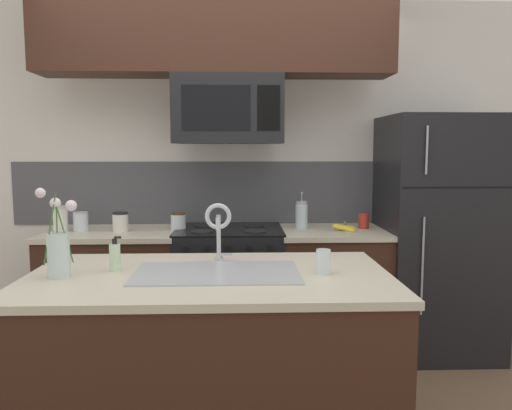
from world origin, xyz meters
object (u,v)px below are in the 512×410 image
at_px(storage_jar_short, 120,222).
at_px(banana_bunch, 345,228).
at_px(microwave, 228,110).
at_px(dish_soap_bottle, 115,257).
at_px(refrigerator, 436,235).
at_px(sink_faucet, 218,224).
at_px(french_press, 302,215).
at_px(storage_jar_squat, 178,221).
at_px(storage_jar_medium, 81,222).
at_px(coffee_tin, 364,221).
at_px(stove_range, 229,291).
at_px(storage_jar_tall, 61,219).
at_px(flower_vase, 59,252).
at_px(drinking_glass, 323,262).

relative_size(storage_jar_short, banana_bunch, 0.71).
distance_m(microwave, dish_soap_bottle, 1.49).
distance_m(refrigerator, sink_faucet, 1.89).
distance_m(sink_faucet, dish_soap_bottle, 0.52).
relative_size(banana_bunch, french_press, 0.71).
bearing_deg(banana_bunch, sink_faucet, -131.26).
distance_m(storage_jar_squat, dish_soap_bottle, 1.21).
height_order(banana_bunch, sink_faucet, sink_faucet).
bearing_deg(storage_jar_medium, coffee_tin, 1.27).
bearing_deg(stove_range, refrigerator, 0.76).
height_order(storage_jar_tall, sink_faucet, sink_faucet).
distance_m(storage_jar_medium, storage_jar_squat, 0.68).
bearing_deg(sink_faucet, storage_jar_tall, 138.16).
height_order(microwave, dish_soap_bottle, microwave).
distance_m(storage_jar_short, coffee_tin, 1.74).
xyz_separation_m(microwave, storage_jar_tall, (-1.18, 0.01, -0.75)).
distance_m(coffee_tin, flower_vase, 2.18).
xyz_separation_m(refrigerator, drinking_glass, (-1.05, -1.29, 0.11)).
bearing_deg(french_press, dish_soap_bottle, -130.04).
bearing_deg(stove_range, storage_jar_medium, 179.71).
height_order(storage_jar_tall, banana_bunch, storage_jar_tall).
relative_size(storage_jar_medium, dish_soap_bottle, 0.82).
relative_size(stove_range, storage_jar_short, 6.86).
bearing_deg(dish_soap_bottle, stove_range, 66.39).
height_order(banana_bunch, coffee_tin, coffee_tin).
height_order(microwave, drinking_glass, microwave).
relative_size(refrigerator, flower_vase, 4.23).
relative_size(refrigerator, storage_jar_tall, 9.56).
bearing_deg(storage_jar_squat, banana_bunch, -3.84).
height_order(storage_jar_medium, french_press, french_press).
distance_m(storage_jar_medium, sink_faucet, 1.45).
relative_size(storage_jar_squat, banana_bunch, 0.66).
height_order(storage_jar_squat, flower_vase, flower_vase).
height_order(refrigerator, dish_soap_bottle, refrigerator).
bearing_deg(storage_jar_medium, stove_range, -0.29).
bearing_deg(storage_jar_tall, flower_vase, -71.06).
bearing_deg(storage_jar_short, banana_bunch, -1.35).
relative_size(banana_bunch, sink_faucet, 0.62).
bearing_deg(banana_bunch, flower_vase, -141.66).
height_order(french_press, drinking_glass, french_press).
relative_size(dish_soap_bottle, flower_vase, 0.41).
relative_size(banana_bunch, coffee_tin, 1.73).
bearing_deg(microwave, refrigerator, 1.55).
bearing_deg(flower_vase, refrigerator, 30.25).
xyz_separation_m(microwave, storage_jar_squat, (-0.36, 0.04, -0.78)).
relative_size(stove_range, refrigerator, 0.54).
bearing_deg(stove_range, storage_jar_tall, -179.69).
distance_m(storage_jar_tall, dish_soap_bottle, 1.35).
relative_size(drinking_glass, flower_vase, 0.28).
bearing_deg(stove_range, coffee_tin, 2.92).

